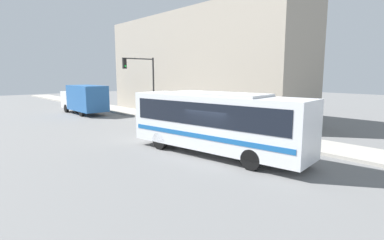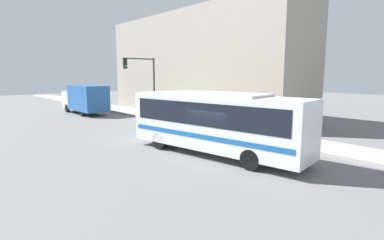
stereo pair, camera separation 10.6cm
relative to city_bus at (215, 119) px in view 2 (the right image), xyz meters
The scene contains 10 objects.
ground_plane 2.00m from the city_bus, 127.79° to the right, with size 120.00×120.00×0.00m, color slate.
sidewalk 20.46m from the city_bus, 73.70° to the left, with size 3.12×70.00×0.17m.
building_facade 16.66m from the city_bus, 51.00° to the left, with size 6.00×24.27×10.41m.
city_bus is the anchor object (origin of this frame).
delivery_truck 21.22m from the city_bus, 86.09° to the left, with size 2.45×7.57×3.10m.
fire_hydrant 6.06m from the city_bus, 36.30° to the left, with size 0.20×0.27×0.70m.
traffic_light_pole 13.63m from the city_bus, 73.51° to the left, with size 3.28×0.35×5.64m.
parking_meter 11.48m from the city_bus, 65.46° to the left, with size 0.14×0.14×1.35m.
pedestrian_near_corner 15.90m from the city_bus, 69.58° to the left, with size 0.34×0.34×1.73m.
pedestrian_mid_block 6.84m from the city_bus, 22.35° to the left, with size 0.34×0.34×1.64m.
Camera 2 is at (-10.88, -10.50, 4.29)m, focal length 28.00 mm.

